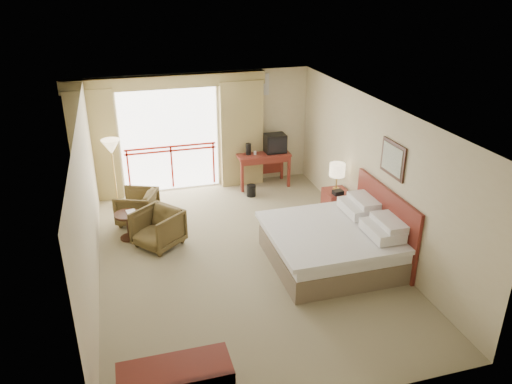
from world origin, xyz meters
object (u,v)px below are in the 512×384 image
object	(u,v)px
bed	(334,244)
side_table	(128,222)
floor_lamp	(111,149)
tv	(275,143)
armchair_near	(159,245)
wastebasket	(251,191)
armchair_far	(139,222)
desk	(262,160)
table_lamp	(337,170)
nightstand	(336,206)

from	to	relation	value
bed	side_table	world-z (taller)	bed
floor_lamp	tv	bearing A→B (deg)	4.18
armchair_near	wastebasket	bearing A→B (deg)	87.62
armchair_far	side_table	xyz separation A→B (m)	(-0.21, -0.65, 0.36)
floor_lamp	desk	bearing A→B (deg)	5.58
armchair_far	table_lamp	bearing A→B (deg)	98.27
table_lamp	floor_lamp	size ratio (longest dim) A/B	0.36
bed	side_table	distance (m)	3.91
tv	armchair_far	distance (m)	3.66
armchair_near	floor_lamp	size ratio (longest dim) A/B	0.51
table_lamp	desk	size ratio (longest dim) A/B	0.45
tv	wastebasket	size ratio (longest dim) A/B	1.82
table_lamp	tv	bearing A→B (deg)	105.88
bed	armchair_far	xyz separation A→B (m)	(-3.21, 2.53, -0.38)
armchair_far	side_table	world-z (taller)	side_table
wastebasket	side_table	size ratio (longest dim) A/B	0.50
bed	table_lamp	size ratio (longest dim) A/B	3.81
armchair_far	floor_lamp	distance (m)	1.63
wastebasket	floor_lamp	xyz separation A→B (m)	(-2.96, 0.27, 1.19)
armchair_far	armchair_near	world-z (taller)	armchair_near
bed	floor_lamp	world-z (taller)	floor_lamp
floor_lamp	wastebasket	bearing A→B (deg)	-5.13
nightstand	table_lamp	bearing A→B (deg)	92.29
armchair_near	floor_lamp	xyz separation A→B (m)	(-0.69, 1.96, 1.32)
bed	armchair_far	world-z (taller)	bed
desk	armchair_near	world-z (taller)	desk
nightstand	table_lamp	distance (m)	0.77
bed	table_lamp	world-z (taller)	table_lamp
side_table	floor_lamp	distance (m)	1.82
desk	side_table	xyz separation A→B (m)	(-3.23, -1.86, -0.27)
bed	nightstand	bearing A→B (deg)	64.35
wastebasket	armchair_near	size ratio (longest dim) A/B	0.34
armchair_near	floor_lamp	distance (m)	2.46
desk	floor_lamp	size ratio (longest dim) A/B	0.81
table_lamp	armchair_near	distance (m)	3.78
nightstand	side_table	distance (m)	4.16
desk	side_table	bearing A→B (deg)	-149.57
tv	armchair_near	distance (m)	3.88
bed	desk	world-z (taller)	bed
side_table	armchair_far	bearing A→B (deg)	71.80
armchair_near	desk	bearing A→B (deg)	91.14
desk	wastebasket	xyz separation A→B (m)	(-0.44, -0.60, -0.50)
nightstand	wastebasket	size ratio (longest dim) A/B	2.47
bed	floor_lamp	xyz separation A→B (m)	(-3.59, 3.41, 0.95)
tv	floor_lamp	xyz separation A→B (m)	(-3.70, -0.27, 0.29)
tv	floor_lamp	size ratio (longest dim) A/B	0.32
armchair_near	side_table	xyz separation A→B (m)	(-0.53, 0.43, 0.36)
tv	desk	bearing A→B (deg)	158.96
tv	armchair_far	size ratio (longest dim) A/B	0.64
wastebasket	armchair_near	distance (m)	2.84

